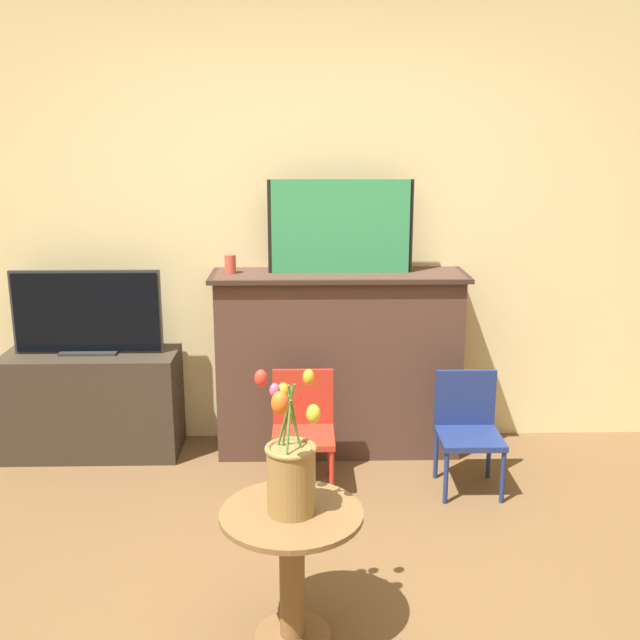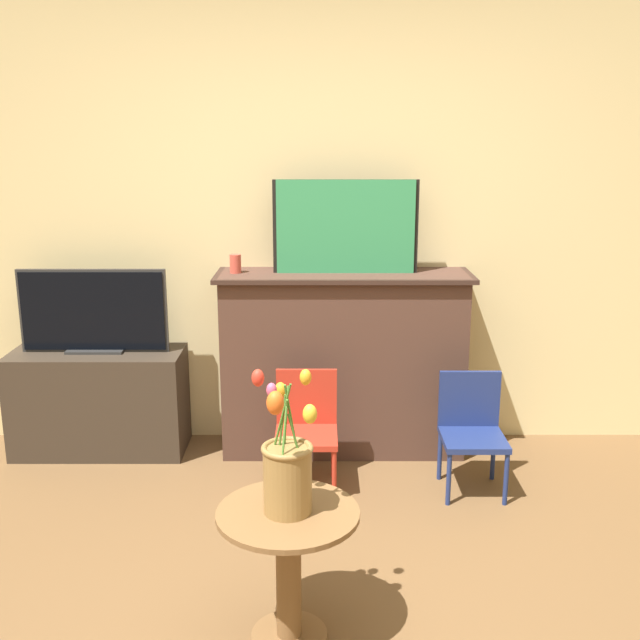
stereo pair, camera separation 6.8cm
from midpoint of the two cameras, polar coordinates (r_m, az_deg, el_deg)
name	(u,v)px [view 2 (the right image)]	position (r m, az deg, el deg)	size (l,w,h in m)	color
wall_back	(313,214)	(4.33, -0.07, 8.11)	(8.00, 0.06, 2.70)	beige
fireplace_mantel	(341,360)	(4.28, 2.07, -3.10)	(1.42, 0.42, 1.05)	#4C3328
painting	(343,227)	(4.13, 2.27, 7.11)	(0.80, 0.03, 0.51)	black
mantel_candle	(233,264)	(4.17, -6.16, 4.29)	(0.06, 0.06, 0.10)	#CC4C3D
tv_stand	(97,402)	(4.50, -16.18, -6.00)	(0.97, 0.40, 0.60)	#382D23
tv_monitor	(91,312)	(4.36, -16.63, 0.55)	(0.83, 0.12, 0.47)	#2D2D2D
chair_red	(304,424)	(3.91, -0.70, -7.92)	(0.32, 0.32, 0.60)	#B22D1E
chair_blue	(469,426)	(3.96, 11.80, -7.92)	(0.32, 0.32, 0.60)	navy
side_table	(286,557)	(2.80, -1.84, -17.58)	(0.51, 0.51, 0.51)	brown
vase_tulips	(285,469)	(2.63, -1.92, -11.28)	(0.23, 0.28, 0.50)	olive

